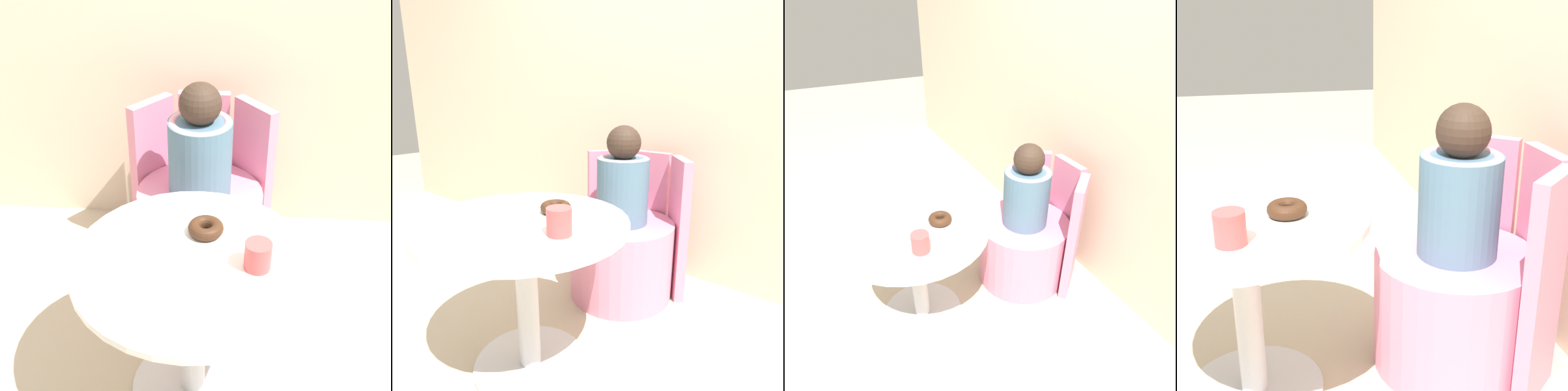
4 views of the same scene
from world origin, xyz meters
TOP-DOWN VIEW (x-y plane):
  - ground_plane at (0.00, 0.00)m, footprint 12.00×12.00m
  - round_table at (0.03, -0.01)m, footprint 0.77×0.77m
  - tub_chair at (0.01, 0.68)m, footprint 0.55×0.55m
  - booth_backrest at (0.01, 0.91)m, footprint 0.65×0.24m
  - child_figure at (0.01, 0.68)m, footprint 0.27×0.27m
  - donut at (0.06, 0.12)m, footprint 0.12×0.12m
  - cup at (0.23, -0.03)m, footprint 0.08×0.08m
  - paper_napkin at (0.09, -0.18)m, footprint 0.12×0.12m

SIDE VIEW (x-z plane):
  - ground_plane at x=0.00m, z-range 0.00..0.00m
  - tub_chair at x=0.01m, z-range 0.00..0.42m
  - booth_backrest at x=0.01m, z-range 0.00..0.76m
  - round_table at x=0.03m, z-range 0.15..0.77m
  - paper_napkin at x=0.09m, z-range 0.63..0.63m
  - child_figure at x=0.01m, z-range 0.39..0.89m
  - donut at x=0.06m, z-range 0.63..0.67m
  - cup at x=0.23m, z-range 0.63..0.72m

